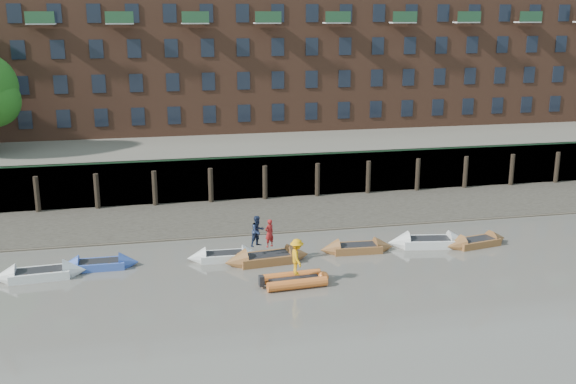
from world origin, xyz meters
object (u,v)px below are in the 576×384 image
object	(u,v)px
rowboat_1	(99,264)
rowboat_6	(477,242)
rowboat_0	(40,274)
rowboat_4	(357,248)
rowboat_3	(267,258)
rib_tender	(297,280)
rowboat_2	(224,256)
person_rib_crew	(297,257)
person_rower_a	(269,233)
rowboat_5	(428,242)
person_rower_b	(258,231)

from	to	relation	value
rowboat_1	rowboat_6	bearing A→B (deg)	-1.91
rowboat_0	rowboat_4	world-z (taller)	rowboat_0
rowboat_3	rib_tender	distance (m)	3.51
rowboat_3	rowboat_2	bearing A→B (deg)	152.07
rowboat_4	rowboat_6	size ratio (longest dim) A/B	1.01
rowboat_2	person_rib_crew	world-z (taller)	person_rib_crew
rib_tender	person_rower_a	world-z (taller)	person_rower_a
rowboat_2	rowboat_3	size ratio (longest dim) A/B	0.84
rowboat_2	rib_tender	bearing A→B (deg)	-51.30
rowboat_5	person_rower_b	size ratio (longest dim) A/B	2.89
rowboat_1	person_rower_a	xyz separation A→B (m)	(9.24, -1.10, 1.53)
rib_tender	person_rower_b	world-z (taller)	person_rower_b
rowboat_5	person_rib_crew	distance (m)	9.91
rowboat_4	rowboat_6	xyz separation A→B (m)	(7.34, -0.46, -0.01)
rowboat_4	rib_tender	distance (m)	6.02
rowboat_4	person_rower_a	distance (m)	5.56
person_rower_a	rowboat_3	bearing A→B (deg)	-52.41
rowboat_1	person_rib_crew	xyz separation A→B (m)	(10.07, -4.38, 1.28)
rib_tender	person_rib_crew	world-z (taller)	person_rib_crew
rowboat_0	person_rower_a	size ratio (longest dim) A/B	3.00
rowboat_6	rib_tender	bearing A→B (deg)	-174.54
rowboat_5	rowboat_0	bearing A→B (deg)	-169.77
rowboat_5	rib_tender	xyz separation A→B (m)	(-8.97, -4.09, 0.01)
rowboat_0	rib_tender	xyz separation A→B (m)	(13.03, -3.60, 0.02)
rowboat_6	rib_tender	xyz separation A→B (m)	(-11.82, -3.57, 0.04)
rowboat_0	person_rower_b	distance (m)	11.70
rowboat_6	rowboat_4	bearing A→B (deg)	165.09
rowboat_3	person_rower_a	world-z (taller)	person_rower_a
person_rower_a	rowboat_1	bearing A→B (deg)	-35.47
rowboat_5	person_rib_crew	size ratio (longest dim) A/B	2.69
rowboat_0	rowboat_4	xyz separation A→B (m)	(17.51, 0.43, -0.02)
rowboat_3	rowboat_1	bearing A→B (deg)	167.53
rowboat_2	rowboat_5	xyz separation A→B (m)	(12.20, -0.22, 0.04)
rib_tender	person_rower_a	bearing A→B (deg)	99.90
rowboat_3	rowboat_6	world-z (taller)	rowboat_3
person_rib_crew	rowboat_5	bearing A→B (deg)	-65.56
rowboat_2	person_rower_b	distance (m)	2.53
rowboat_2	person_rower_a	distance (m)	3.02
rowboat_2	rowboat_3	xyz separation A→B (m)	(2.29, -0.93, 0.03)
person_rower_a	person_rib_crew	distance (m)	3.39
rib_tender	person_rower_b	size ratio (longest dim) A/B	1.98
rowboat_3	rowboat_0	bearing A→B (deg)	173.08
rowboat_2	person_rib_crew	bearing A→B (deg)	-50.97
rowboat_3	rowboat_4	xyz separation A→B (m)	(5.42, 0.65, -0.03)
person_rower_b	person_rib_crew	distance (m)	3.81
rowboat_6	rib_tender	size ratio (longest dim) A/B	1.27
rowboat_2	person_rower_b	size ratio (longest dim) A/B	2.40
person_rower_b	rowboat_4	bearing A→B (deg)	-25.19
rowboat_3	rowboat_4	distance (m)	5.46
rowboat_3	rowboat_4	world-z (taller)	rowboat_3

